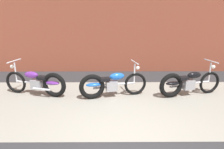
{
  "coord_description": "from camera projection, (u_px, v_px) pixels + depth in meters",
  "views": [
    {
      "loc": [
        -0.27,
        -3.24,
        2.3
      ],
      "look_at": [
        -0.23,
        1.96,
        0.75
      ],
      "focal_mm": 31.94,
      "sensor_mm": 36.0,
      "label": 1
    }
  ],
  "objects": [
    {
      "name": "sidewalk_slab",
      "position": [
        121.0,
        103.0,
        5.44
      ],
      "size": [
        36.0,
        3.5,
        0.01
      ],
      "primitive_type": "cube",
      "color": "gray",
      "rests_on": "ground"
    },
    {
      "name": "ground_plane",
      "position": [
        125.0,
        142.0,
        3.77
      ],
      "size": [
        80.0,
        80.0,
        0.0
      ],
      "primitive_type": "plane",
      "color": "#2D2D30"
    },
    {
      "name": "motorcycle_black",
      "position": [
        186.0,
        83.0,
        5.83
      ],
      "size": [
        1.97,
        0.75,
        1.03
      ],
      "rotation": [
        0.0,
        0.0,
        0.25
      ],
      "color": "black",
      "rests_on": "ground"
    },
    {
      "name": "motorcycle_purple",
      "position": [
        39.0,
        83.0,
        5.87
      ],
      "size": [
        1.97,
        0.76,
        1.03
      ],
      "rotation": [
        0.0,
        0.0,
        2.89
      ],
      "color": "black",
      "rests_on": "ground"
    },
    {
      "name": "motorcycle_blue",
      "position": [
        109.0,
        84.0,
        5.73
      ],
      "size": [
        1.97,
        0.74,
        1.03
      ],
      "rotation": [
        0.0,
        0.0,
        0.24
      ],
      "color": "black",
      "rests_on": "ground"
    },
    {
      "name": "brick_building_wall",
      "position": [
        117.0,
        9.0,
        8.02
      ],
      "size": [
        36.0,
        0.5,
        5.12
      ],
      "primitive_type": "cube",
      "color": "brown",
      "rests_on": "ground"
    }
  ]
}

